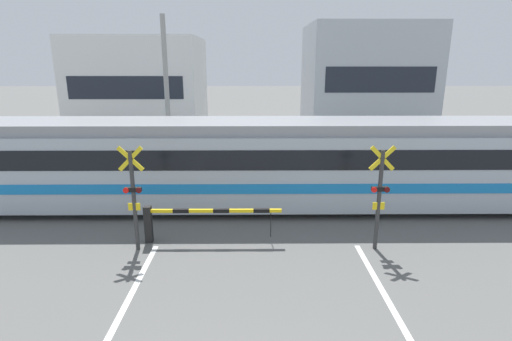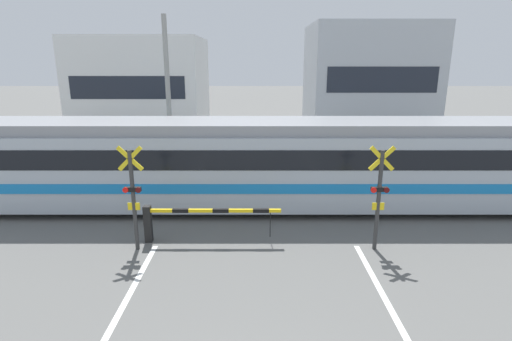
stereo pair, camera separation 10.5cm
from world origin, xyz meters
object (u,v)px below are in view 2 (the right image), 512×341
at_px(commuter_train, 277,162).
at_px(crossing_barrier_near, 183,217).
at_px(pedestrian, 234,143).
at_px(crossing_barrier_far, 306,167).
at_px(crossing_signal_right, 379,194).
at_px(crossing_signal_left, 133,194).

bearing_deg(commuter_train, crossing_barrier_near, -134.35).
bearing_deg(pedestrian, commuter_train, -74.25).
distance_m(crossing_barrier_near, crossing_barrier_far, 6.86).
distance_m(crossing_barrier_far, crossing_signal_right, 6.13).
relative_size(commuter_train, crossing_signal_right, 7.14).
xyz_separation_m(crossing_signal_right, pedestrian, (-4.40, 9.84, -0.63)).
relative_size(crossing_signal_left, pedestrian, 1.72).
xyz_separation_m(crossing_barrier_near, crossing_signal_left, (-1.20, -0.47, 0.85)).
relative_size(crossing_signal_left, crossing_signal_right, 1.00).
bearing_deg(crossing_barrier_far, crossing_signal_right, -78.56).
distance_m(crossing_barrier_near, pedestrian, 9.42).
height_order(crossing_signal_left, pedestrian, crossing_signal_left).
xyz_separation_m(crossing_barrier_far, pedestrian, (-3.19, 3.88, 0.23)).
relative_size(crossing_barrier_far, crossing_signal_right, 1.33).
bearing_deg(crossing_signal_right, pedestrian, 114.10).
distance_m(crossing_barrier_near, crossing_signal_right, 5.41).
bearing_deg(crossing_signal_right, crossing_barrier_near, 174.97).
height_order(commuter_train, crossing_signal_right, commuter_train).
bearing_deg(commuter_train, crossing_signal_left, -140.29).
xyz_separation_m(crossing_barrier_near, pedestrian, (0.92, 9.37, 0.23)).
height_order(commuter_train, pedestrian, commuter_train).
xyz_separation_m(commuter_train, crossing_barrier_near, (-2.77, -2.83, -0.90)).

